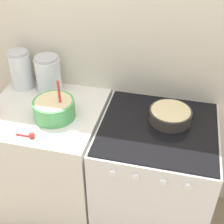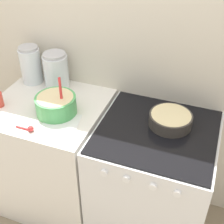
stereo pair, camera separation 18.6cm
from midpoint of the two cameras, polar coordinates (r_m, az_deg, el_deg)
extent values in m
cube|color=beige|center=(2.04, 3.97, 11.74)|extent=(4.44, 0.05, 2.40)
cube|color=silver|center=(2.31, -8.20, -7.93)|extent=(0.72, 0.67, 0.89)
cube|color=silver|center=(2.14, 9.75, -12.79)|extent=(0.70, 0.67, 0.88)
cube|color=black|center=(1.84, 11.15, -3.58)|extent=(0.68, 0.65, 0.01)
cylinder|color=white|center=(1.67, 1.82, -11.21)|extent=(0.04, 0.02, 0.04)
cylinder|color=white|center=(1.65, 5.96, -12.27)|extent=(0.04, 0.02, 0.04)
cylinder|color=white|center=(1.63, 10.84, -13.42)|extent=(0.04, 0.02, 0.04)
cylinder|color=white|center=(1.63, 15.18, -14.36)|extent=(0.04, 0.02, 0.04)
cylinder|color=#4CA559|center=(1.91, -7.48, 1.15)|extent=(0.25, 0.25, 0.12)
cylinder|color=beige|center=(1.90, -7.54, 1.85)|extent=(0.22, 0.22, 0.06)
cylinder|color=red|center=(1.85, -6.47, 2.93)|extent=(0.02, 0.02, 0.24)
cylinder|color=#38332D|center=(1.87, 13.46, -1.50)|extent=(0.25, 0.25, 0.07)
cylinder|color=beige|center=(1.86, 13.49, -1.32)|extent=(0.23, 0.23, 0.06)
cylinder|color=silver|center=(2.25, -12.33, 8.19)|extent=(0.15, 0.15, 0.25)
cylinder|color=tan|center=(2.27, -12.17, 7.09)|extent=(0.13, 0.13, 0.15)
cylinder|color=#B2B2B7|center=(2.19, -12.78, 11.27)|extent=(0.13, 0.13, 0.02)
cylinder|color=silver|center=(2.16, -7.75, 7.26)|extent=(0.17, 0.17, 0.23)
cylinder|color=olive|center=(2.18, -7.65, 6.19)|extent=(0.15, 0.15, 0.14)
cylinder|color=#B2B2B7|center=(2.10, -8.03, 10.26)|extent=(0.15, 0.15, 0.02)
cube|color=white|center=(1.83, -6.83, -2.89)|extent=(0.26, 0.31, 0.01)
cylinder|color=red|center=(1.85, -13.30, -3.00)|extent=(0.09, 0.01, 0.01)
sphere|color=red|center=(1.82, -11.87, -3.11)|extent=(0.04, 0.04, 0.04)
camera|label=1|loc=(0.09, -87.14, 2.09)|focal=50.00mm
camera|label=2|loc=(0.09, 92.86, -2.09)|focal=50.00mm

